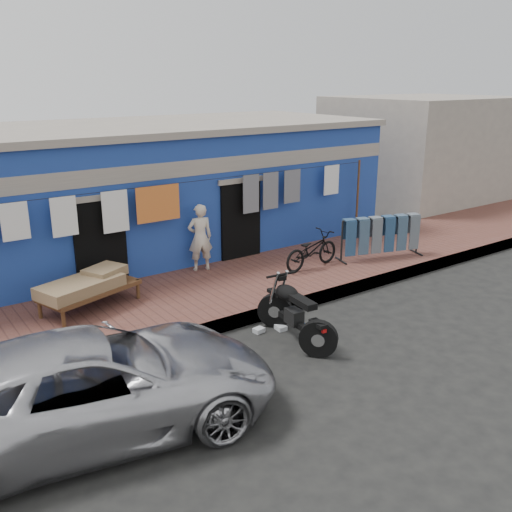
{
  "coord_description": "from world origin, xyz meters",
  "views": [
    {
      "loc": [
        -6.13,
        -6.63,
        4.5
      ],
      "look_at": [
        0.0,
        2.0,
        1.15
      ],
      "focal_mm": 40.0,
      "sensor_mm": 36.0,
      "label": 1
    }
  ],
  "objects_px": {
    "car": "(93,384)",
    "charpoy": "(90,292)",
    "seated_person": "(200,237)",
    "motorcycle": "(296,312)",
    "jeans_rack": "(381,236)",
    "bicycle": "(312,246)"
  },
  "relations": [
    {
      "from": "bicycle",
      "to": "motorcycle",
      "type": "bearing_deg",
      "value": 128.94
    },
    {
      "from": "jeans_rack",
      "to": "charpoy",
      "type": "bearing_deg",
      "value": 171.96
    },
    {
      "from": "car",
      "to": "seated_person",
      "type": "height_order",
      "value": "seated_person"
    },
    {
      "from": "car",
      "to": "seated_person",
      "type": "bearing_deg",
      "value": -33.86
    },
    {
      "from": "seated_person",
      "to": "motorcycle",
      "type": "height_order",
      "value": "seated_person"
    },
    {
      "from": "car",
      "to": "motorcycle",
      "type": "distance_m",
      "value": 3.88
    },
    {
      "from": "seated_person",
      "to": "bicycle",
      "type": "xyz_separation_m",
      "value": [
        2.17,
        -1.34,
        -0.26
      ]
    },
    {
      "from": "seated_person",
      "to": "motorcycle",
      "type": "distance_m",
      "value": 3.76
    },
    {
      "from": "charpoy",
      "to": "motorcycle",
      "type": "bearing_deg",
      "value": -48.82
    },
    {
      "from": "motorcycle",
      "to": "jeans_rack",
      "type": "xyz_separation_m",
      "value": [
        4.29,
        2.01,
        0.22
      ]
    },
    {
      "from": "seated_person",
      "to": "car",
      "type": "bearing_deg",
      "value": 61.18
    },
    {
      "from": "car",
      "to": "charpoy",
      "type": "xyz_separation_m",
      "value": [
        1.23,
        3.55,
        -0.12
      ]
    },
    {
      "from": "charpoy",
      "to": "bicycle",
      "type": "bearing_deg",
      "value": -6.88
    },
    {
      "from": "seated_person",
      "to": "charpoy",
      "type": "relative_size",
      "value": 0.71
    },
    {
      "from": "car",
      "to": "jeans_rack",
      "type": "xyz_separation_m",
      "value": [
        8.13,
        2.57,
        0.08
      ]
    },
    {
      "from": "seated_person",
      "to": "jeans_rack",
      "type": "height_order",
      "value": "seated_person"
    },
    {
      "from": "motorcycle",
      "to": "jeans_rack",
      "type": "height_order",
      "value": "jeans_rack"
    },
    {
      "from": "car",
      "to": "charpoy",
      "type": "distance_m",
      "value": 3.76
    },
    {
      "from": "bicycle",
      "to": "jeans_rack",
      "type": "distance_m",
      "value": 1.92
    },
    {
      "from": "motorcycle",
      "to": "charpoy",
      "type": "height_order",
      "value": "motorcycle"
    },
    {
      "from": "seated_person",
      "to": "charpoy",
      "type": "xyz_separation_m",
      "value": [
        -2.85,
        -0.74,
        -0.44
      ]
    },
    {
      "from": "motorcycle",
      "to": "jeans_rack",
      "type": "bearing_deg",
      "value": 30.68
    }
  ]
}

